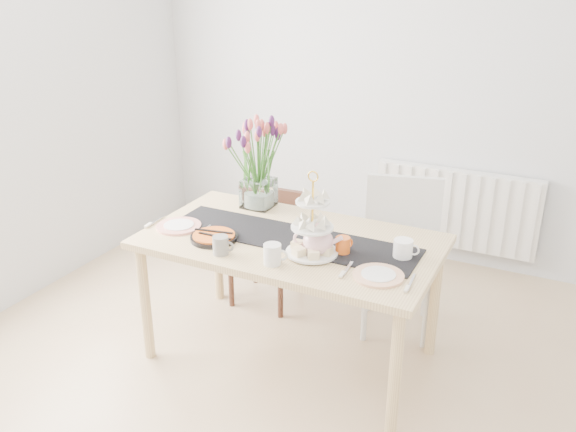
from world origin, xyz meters
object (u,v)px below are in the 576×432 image
at_px(radiator, 455,209).
at_px(mug_grey, 221,245).
at_px(chair_brown, 271,238).
at_px(cream_jug, 403,249).
at_px(chair_white, 401,243).
at_px(mug_orange, 343,246).
at_px(plate_right, 378,275).
at_px(cake_stand, 312,234).
at_px(plate_left, 179,226).
at_px(teapot, 318,241).
at_px(dining_table, 291,251).
at_px(tart_tin, 214,237).
at_px(mug_white, 272,254).
at_px(tulip_vase, 258,151).

xyz_separation_m(radiator, mug_grey, (-0.81, -1.94, 0.35)).
height_order(chair_brown, cream_jug, cream_jug).
height_order(chair_white, mug_orange, chair_white).
relative_size(chair_white, plate_right, 3.80).
distance_m(mug_grey, mug_orange, 0.63).
distance_m(chair_white, plate_right, 0.88).
distance_m(cake_stand, plate_left, 0.83).
height_order(teapot, plate_left, teapot).
distance_m(radiator, mug_grey, 2.13).
bearing_deg(mug_grey, plate_right, 0.70).
bearing_deg(dining_table, chair_brown, 126.54).
bearing_deg(mug_orange, chair_white, 15.79).
relative_size(cake_stand, mug_grey, 4.06).
bearing_deg(tart_tin, mug_white, -15.53).
xyz_separation_m(cream_jug, mug_white, (-0.56, -0.35, 0.00)).
height_order(tulip_vase, teapot, tulip_vase).
relative_size(chair_brown, cream_jug, 7.59).
xyz_separation_m(dining_table, cake_stand, (0.18, -0.13, 0.19)).
height_order(radiator, mug_orange, mug_orange).
bearing_deg(plate_right, plate_left, 176.81).
distance_m(chair_white, tart_tin, 1.18).
height_order(dining_table, mug_grey, mug_grey).
distance_m(radiator, chair_brown, 1.44).
distance_m(tulip_vase, plate_right, 1.15).
relative_size(tart_tin, plate_left, 1.01).
relative_size(cake_stand, teapot, 1.60).
bearing_deg(chair_white, mug_grey, -139.27).
xyz_separation_m(tulip_vase, plate_left, (-0.25, -0.48, -0.35)).
distance_m(cream_jug, mug_grey, 0.93).
bearing_deg(plate_left, chair_brown, 74.04).
bearing_deg(mug_orange, plate_right, -97.52).
bearing_deg(teapot, mug_white, -140.32).
height_order(chair_brown, plate_right, plate_right).
bearing_deg(tulip_vase, dining_table, -41.40).
bearing_deg(tart_tin, cream_jug, 13.57).
bearing_deg(radiator, chair_white, -97.92).
height_order(chair_brown, mug_orange, mug_orange).
height_order(dining_table, tart_tin, tart_tin).
distance_m(dining_table, plate_right, 0.61).
bearing_deg(radiator, tart_tin, -117.46).
xyz_separation_m(mug_grey, plate_left, (-0.40, 0.19, -0.04)).
xyz_separation_m(cake_stand, mug_white, (-0.13, -0.18, -0.06)).
relative_size(chair_white, plate_left, 3.71).
relative_size(radiator, tart_tin, 4.70).
xyz_separation_m(tart_tin, plate_right, (0.93, -0.01, -0.01)).
bearing_deg(teapot, mug_orange, 22.09).
bearing_deg(mug_orange, teapot, 148.34).
xyz_separation_m(chair_white, cream_jug, (0.17, -0.60, 0.25)).
xyz_separation_m(tulip_vase, mug_grey, (0.15, -0.67, -0.31)).
relative_size(teapot, plate_left, 0.98).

